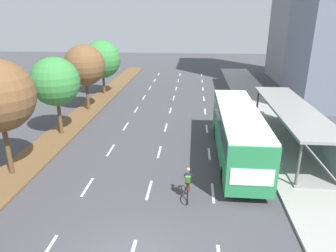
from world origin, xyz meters
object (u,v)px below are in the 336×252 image
cyclist (188,184)px  median_tree_fifth (102,59)px  median_tree_third (55,82)px  median_tree_fourth (85,65)px  bus_shelter (294,123)px  bus (238,129)px

cyclist → median_tree_fifth: median_tree_fifth is taller
median_tree_third → median_tree_fifth: bearing=91.4°
median_tree_third → median_tree_fourth: median_tree_fourth is taller
median_tree_fourth → median_tree_fifth: bearing=92.5°
cyclist → median_tree_fourth: (-10.39, 14.88, 3.74)m
bus_shelter → median_tree_fifth: median_tree_fifth is taller
bus → median_tree_fourth: size_ratio=1.77×
bus_shelter → median_tree_fourth: size_ratio=1.99×
median_tree_fourth → median_tree_fifth: median_tree_fourth is taller
bus_shelter → median_tree_third: size_ratio=2.09×
bus → cyclist: 6.11m
bus → median_tree_third: median_tree_third is taller
median_tree_third → median_tree_fourth: 6.67m
median_tree_third → median_tree_fifth: (-0.32, 13.34, -0.11)m
bus_shelter → median_tree_third: median_tree_third is taller
bus_shelter → cyclist: (-7.39, -7.31, -1.08)m
bus → median_tree_third: size_ratio=1.86×
bus_shelter → median_tree_third: 17.95m
median_tree_third → median_tree_fifth: median_tree_fifth is taller
bus_shelter → bus: size_ratio=1.12×
cyclist → bus: bearing=58.7°
median_tree_fifth → bus_shelter: bearing=-38.2°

